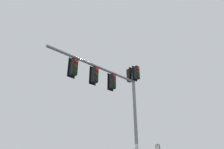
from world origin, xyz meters
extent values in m
cylinder|color=gray|center=(-0.23, -0.95, 3.49)|extent=(0.20, 0.20, 6.99)
cylinder|color=gray|center=(-1.40, 1.90, 6.39)|extent=(2.47, 5.75, 0.14)
cube|color=black|center=(-0.51, -1.06, 6.94)|extent=(0.39, 0.39, 0.90)
cube|color=black|center=(-0.35, -1.00, 6.94)|extent=(0.20, 0.42, 1.04)
cylinder|color=red|center=(-0.66, -1.12, 7.24)|extent=(0.10, 0.20, 0.20)
cylinder|color=#3C2703|center=(-0.66, -1.12, 6.94)|extent=(0.10, 0.20, 0.20)
cylinder|color=black|center=(-0.66, -1.12, 6.64)|extent=(0.10, 0.20, 0.20)
cube|color=black|center=(0.05, -0.83, 6.94)|extent=(0.39, 0.39, 0.90)
cube|color=black|center=(-0.11, -0.90, 6.94)|extent=(0.20, 0.42, 1.04)
cylinder|color=red|center=(0.20, -0.77, 7.24)|extent=(0.10, 0.20, 0.20)
cylinder|color=#3C2703|center=(0.20, -0.77, 6.94)|extent=(0.10, 0.20, 0.20)
cylinder|color=black|center=(0.20, -0.77, 6.64)|extent=(0.10, 0.20, 0.20)
cube|color=black|center=(-0.97, 0.85, 5.84)|extent=(0.39, 0.39, 0.90)
cube|color=black|center=(-0.81, 0.91, 5.84)|extent=(0.21, 0.42, 1.04)
cylinder|color=red|center=(-1.12, 0.78, 6.14)|extent=(0.11, 0.20, 0.20)
cylinder|color=#3C2703|center=(-1.12, 0.78, 5.84)|extent=(0.11, 0.20, 0.20)
cylinder|color=black|center=(-1.12, 0.78, 5.54)|extent=(0.11, 0.20, 0.20)
cube|color=black|center=(-1.48, 2.08, 5.84)|extent=(0.39, 0.39, 0.90)
cube|color=black|center=(-1.32, 2.15, 5.84)|extent=(0.20, 0.42, 1.04)
cylinder|color=red|center=(-1.63, 2.02, 6.14)|extent=(0.10, 0.20, 0.20)
cylinder|color=#3C2703|center=(-1.63, 2.02, 5.84)|extent=(0.10, 0.20, 0.20)
cylinder|color=black|center=(-1.63, 2.02, 5.54)|extent=(0.10, 0.20, 0.20)
cube|color=black|center=(-1.99, 3.32, 5.84)|extent=(0.40, 0.40, 0.90)
cube|color=black|center=(-1.83, 3.39, 5.84)|extent=(0.22, 0.42, 1.04)
cylinder|color=red|center=(-2.14, 3.25, 6.14)|extent=(0.11, 0.19, 0.20)
cylinder|color=#3C2703|center=(-2.14, 3.25, 5.84)|extent=(0.11, 0.19, 0.20)
cylinder|color=black|center=(-2.14, 3.25, 5.54)|extent=(0.11, 0.19, 0.20)
cube|color=#0C7238|center=(0.37, -2.77, 2.40)|extent=(0.28, 0.18, 0.36)
cube|color=white|center=(0.36, -2.76, 2.40)|extent=(0.22, 0.13, 0.30)
camera|label=1|loc=(-10.61, 4.70, 1.49)|focal=30.91mm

